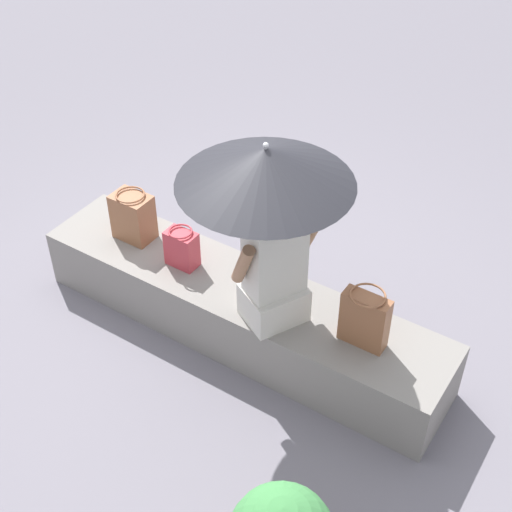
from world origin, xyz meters
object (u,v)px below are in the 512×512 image
(person_seated, at_px, (275,266))
(tote_bag_canvas, at_px, (182,248))
(handbag_black, at_px, (133,216))
(shoulder_bag_spare, at_px, (365,319))
(parasol, at_px, (266,166))

(person_seated, xyz_separation_m, tote_bag_canvas, (-0.74, 0.09, -0.26))
(person_seated, distance_m, handbag_black, 1.21)
(tote_bag_canvas, height_order, shoulder_bag_spare, shoulder_bag_spare)
(person_seated, xyz_separation_m, parasol, (-0.06, -0.01, 0.64))
(person_seated, distance_m, tote_bag_canvas, 0.79)
(handbag_black, distance_m, shoulder_bag_spare, 1.71)
(tote_bag_canvas, relative_size, shoulder_bag_spare, 0.74)
(handbag_black, height_order, shoulder_bag_spare, shoulder_bag_spare)
(parasol, xyz_separation_m, shoulder_bag_spare, (0.59, 0.11, -0.85))
(parasol, bearing_deg, handbag_black, 172.27)
(handbag_black, bearing_deg, person_seated, -6.80)
(shoulder_bag_spare, bearing_deg, tote_bag_canvas, -179.59)
(handbag_black, xyz_separation_m, tote_bag_canvas, (0.44, -0.05, -0.04))
(parasol, distance_m, tote_bag_canvas, 1.13)
(person_seated, height_order, handbag_black, person_seated)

